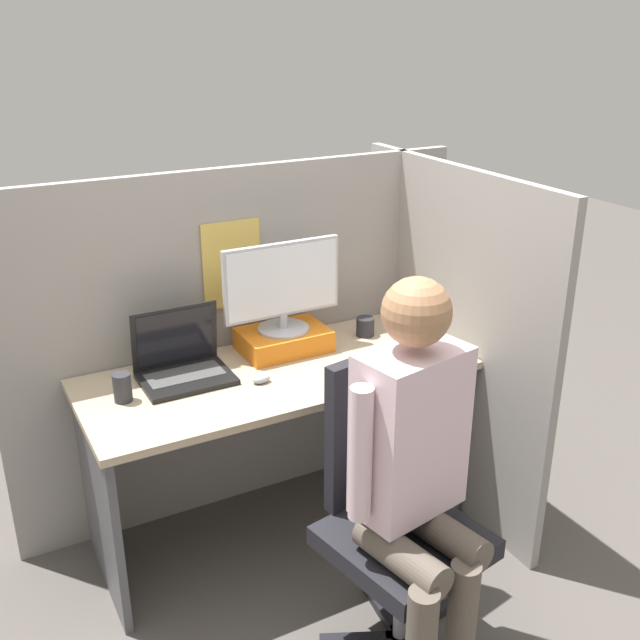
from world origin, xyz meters
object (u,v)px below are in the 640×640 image
monitor (282,286)px  carrot_toy (371,374)px  stapler (407,326)px  coffee_mug (365,327)px  laptop (183,365)px  pen_cup (122,388)px  paper_box (284,340)px  office_chair (393,502)px  person (417,459)px

monitor → carrot_toy: 0.51m
stapler → coffee_mug: 0.20m
carrot_toy → coffee_mug: bearing=61.7°
laptop → pen_cup: laptop is taller
stapler → pen_cup: size_ratio=1.38×
coffee_mug → pen_cup: (-1.07, -0.10, 0.01)m
paper_box → laptop: bearing=-173.4°
carrot_toy → coffee_mug: (0.20, 0.37, 0.02)m
office_chair → pen_cup: 1.03m
office_chair → coffee_mug: (0.36, 0.79, 0.28)m
paper_box → coffee_mug: (0.37, -0.03, -0.00)m
paper_box → coffee_mug: paper_box is taller
paper_box → stapler: size_ratio=2.42×
laptop → person: 1.02m
carrot_toy → coffee_mug: 0.43m
coffee_mug → pen_cup: pen_cup is taller
laptop → stapler: laptop is taller
paper_box → office_chair: size_ratio=0.35×
paper_box → pen_cup: (-0.70, -0.13, 0.01)m
paper_box → coffee_mug: bearing=-4.8°
pen_cup → paper_box: bearing=10.3°
laptop → pen_cup: bearing=-163.1°
monitor → office_chair: 0.97m
paper_box → stapler: 0.57m
monitor → person: person is taller
paper_box → laptop: laptop is taller
paper_box → carrot_toy: (0.17, -0.41, -0.02)m
office_chair → coffee_mug: office_chair is taller
carrot_toy → person: 0.60m
paper_box → office_chair: bearing=-89.3°
stapler → office_chair: bearing=-126.7°
paper_box → person: size_ratio=0.26×
pen_cup → monitor: bearing=10.6°
paper_box → laptop: size_ratio=1.05×
paper_box → monitor: bearing=90.0°
pen_cup → laptop: bearing=16.9°
stapler → coffee_mug: (-0.19, 0.04, 0.02)m
stapler → paper_box: bearing=172.5°
coffee_mug → office_chair: bearing=-114.8°
laptop → coffee_mug: 0.82m
monitor → pen_cup: size_ratio=4.71×
monitor → stapler: size_ratio=3.42×
carrot_toy → pen_cup: size_ratio=1.29×
coffee_mug → pen_cup: size_ratio=0.76×
coffee_mug → laptop: bearing=-178.6°
stapler → person: bearing=-123.0°
stapler → carrot_toy: (-0.39, -0.33, 0.00)m
office_chair → person: 0.31m
carrot_toy → office_chair: 0.52m
monitor → office_chair: (0.01, -0.82, -0.52)m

